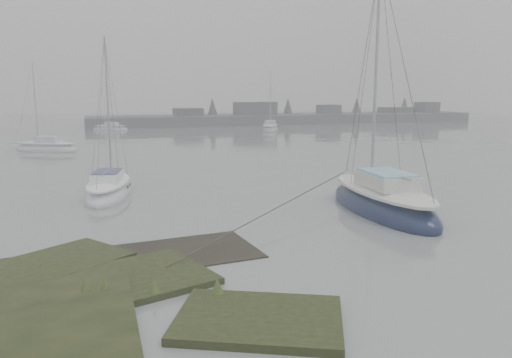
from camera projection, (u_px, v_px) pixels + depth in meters
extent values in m
plane|color=slate|center=(132.00, 154.00, 39.10)|extent=(160.00, 160.00, 0.00)
cube|color=#4C4F51|center=(290.00, 119.00, 76.81)|extent=(60.00, 8.00, 1.60)
cube|color=#424247|center=(188.00, 116.00, 70.93)|extent=(4.00, 3.00, 2.20)
cube|color=#424247|center=(255.00, 112.00, 73.86)|extent=(6.00, 3.00, 3.00)
cube|color=#424247|center=(329.00, 113.00, 77.51)|extent=(3.00, 3.00, 2.50)
cube|color=#424247|center=(395.00, 113.00, 81.16)|extent=(5.00, 3.00, 2.00)
cube|color=#424247|center=(427.00, 111.00, 82.90)|extent=(3.00, 3.00, 2.80)
cone|color=#384238|center=(212.00, 109.00, 73.87)|extent=(2.00, 2.00, 3.50)
cone|color=#384238|center=(288.00, 109.00, 77.47)|extent=(2.00, 2.00, 3.50)
cone|color=#384238|center=(357.00, 108.00, 81.08)|extent=(2.00, 2.00, 3.50)
cone|color=#384238|center=(404.00, 107.00, 83.79)|extent=(2.00, 2.00, 3.50)
ellipsoid|color=#0E1734|center=(382.00, 208.00, 20.57)|extent=(3.09, 7.91, 1.88)
ellipsoid|color=silver|center=(382.00, 190.00, 20.44)|extent=(2.51, 6.88, 0.53)
cube|color=silver|center=(387.00, 180.00, 20.04)|extent=(1.84, 2.77, 0.55)
cube|color=#7FAFC5|center=(387.00, 173.00, 19.98)|extent=(1.72, 2.54, 0.09)
cylinder|color=#939399|center=(376.00, 71.00, 20.55)|extent=(0.12, 0.12, 8.86)
cylinder|color=#939399|center=(390.00, 174.00, 19.77)|extent=(0.32, 3.10, 0.10)
ellipsoid|color=silver|center=(109.00, 194.00, 23.55)|extent=(2.99, 5.90, 1.37)
ellipsoid|color=white|center=(109.00, 183.00, 23.46)|extent=(2.48, 5.11, 0.39)
cube|color=white|center=(107.00, 176.00, 23.16)|extent=(1.58, 2.14, 0.40)
cube|color=navy|center=(107.00, 172.00, 23.12)|extent=(1.47, 1.97, 0.06)
cylinder|color=#939399|center=(108.00, 107.00, 23.56)|extent=(0.09, 0.09, 6.44)
cylinder|color=#939399|center=(106.00, 172.00, 22.96)|extent=(0.54, 2.22, 0.07)
ellipsoid|color=silver|center=(47.00, 150.00, 41.17)|extent=(5.79, 4.29, 1.36)
ellipsoid|color=white|center=(46.00, 143.00, 41.07)|extent=(4.98, 3.63, 0.38)
cube|color=white|center=(49.00, 139.00, 40.97)|extent=(2.26, 1.97, 0.40)
cube|color=silver|center=(48.00, 137.00, 40.93)|extent=(2.08, 1.82, 0.06)
cylinder|color=#939399|center=(35.00, 101.00, 40.60)|extent=(0.09, 0.09, 6.39)
cylinder|color=#939399|center=(50.00, 137.00, 40.90)|extent=(2.00, 1.14, 0.07)
ellipsoid|color=#9DA1A6|center=(270.00, 130.00, 62.65)|extent=(4.01, 6.13, 1.42)
ellipsoid|color=white|center=(270.00, 125.00, 62.55)|extent=(3.37, 5.29, 0.40)
cube|color=white|center=(270.00, 122.00, 62.25)|extent=(1.92, 2.33, 0.42)
cube|color=silver|center=(270.00, 121.00, 62.21)|extent=(1.78, 2.14, 0.07)
cylinder|color=#939399|center=(271.00, 96.00, 62.66)|extent=(0.09, 0.09, 6.68)
cylinder|color=#939399|center=(270.00, 121.00, 62.04)|extent=(0.97, 2.19, 0.08)
ellipsoid|color=silver|center=(110.00, 129.00, 63.42)|extent=(4.80, 3.31, 1.12)
ellipsoid|color=white|center=(110.00, 126.00, 63.34)|extent=(4.14, 2.79, 0.31)
cube|color=white|center=(111.00, 124.00, 63.27)|extent=(1.84, 1.56, 0.33)
cube|color=silver|center=(111.00, 122.00, 63.24)|extent=(1.70, 1.44, 0.05)
cylinder|color=#939399|center=(105.00, 103.00, 62.92)|extent=(0.07, 0.07, 5.25)
cylinder|color=#939399|center=(112.00, 122.00, 63.22)|extent=(1.69, 0.83, 0.06)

